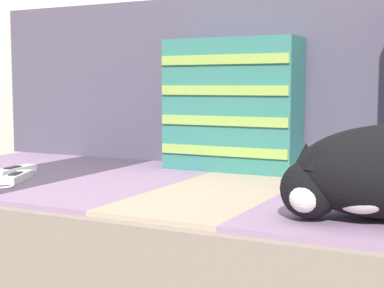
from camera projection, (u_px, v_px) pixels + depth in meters
The scene contains 5 objects.
couch at pixel (234, 260), 1.41m from camera, with size 1.99×0.87×0.36m.
sofa_backrest at pixel (284, 81), 1.70m from camera, with size 1.95×0.14×0.49m.
throw_pillow_striped at pixel (232, 105), 1.62m from camera, with size 0.37×0.14×0.36m.
game_remote_near at pixel (14, 171), 1.55m from camera, with size 0.07×0.20×0.02m.
game_remote_far at pixel (16, 178), 1.44m from camera, with size 0.12×0.19×0.02m.
Camera 1 is at (0.53, -1.16, 0.60)m, focal length 55.00 mm.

